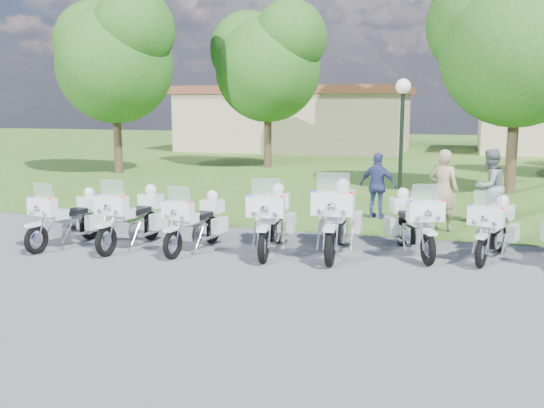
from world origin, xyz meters
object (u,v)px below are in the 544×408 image
(motorcycle_3, at_px, (272,219))
(bystander_c, at_px, (378,186))
(motorcycle_2, at_px, (196,222))
(motorcycle_6, at_px, (494,228))
(motorcycle_5, at_px, (413,223))
(bystander_a, at_px, (443,190))
(motorcycle_0, at_px, (68,218))
(motorcycle_4, at_px, (338,218))
(bystander_b, at_px, (489,187))
(lamp_post, at_px, (402,109))
(motorcycle_1, at_px, (133,217))

(motorcycle_3, xyz_separation_m, bystander_c, (1.60, 4.29, 0.19))
(motorcycle_2, bearing_deg, motorcycle_6, -161.91)
(motorcycle_2, bearing_deg, motorcycle_5, -159.39)
(motorcycle_6, xyz_separation_m, bystander_a, (-1.05, 2.43, 0.38))
(motorcycle_0, xyz_separation_m, bystander_c, (5.96, 5.06, 0.27))
(bystander_a, bearing_deg, motorcycle_6, 130.30)
(motorcycle_4, xyz_separation_m, bystander_b, (3.06, 4.09, 0.22))
(motorcycle_2, relative_size, motorcycle_4, 0.81)
(motorcycle_2, xyz_separation_m, bystander_a, (4.85, 3.53, 0.38))
(bystander_a, bearing_deg, motorcycle_0, 44.40)
(motorcycle_2, bearing_deg, motorcycle_3, -160.38)
(motorcycle_2, bearing_deg, bystander_b, -134.28)
(motorcycle_2, distance_m, lamp_post, 8.04)
(motorcycle_4, distance_m, bystander_c, 4.07)
(motorcycle_1, bearing_deg, bystander_b, -142.54)
(motorcycle_1, bearing_deg, motorcycle_0, 16.62)
(motorcycle_5, height_order, motorcycle_6, motorcycle_5)
(lamp_post, height_order, bystander_b, lamp_post)
(motorcycle_5, height_order, bystander_c, bystander_c)
(motorcycle_5, distance_m, lamp_post, 6.32)
(motorcycle_3, xyz_separation_m, motorcycle_4, (1.32, 0.24, 0.06))
(motorcycle_0, xyz_separation_m, motorcycle_5, (7.15, 1.44, 0.04))
(motorcycle_4, relative_size, motorcycle_5, 1.21)
(motorcycle_6, relative_size, bystander_c, 1.20)
(bystander_c, bearing_deg, motorcycle_0, 54.77)
(motorcycle_2, distance_m, motorcycle_4, 2.93)
(lamp_post, height_order, bystander_a, lamp_post)
(motorcycle_2, xyz_separation_m, motorcycle_6, (5.90, 1.09, 0.00))
(motorcycle_3, distance_m, lamp_post, 7.17)
(motorcycle_0, xyz_separation_m, motorcycle_4, (5.68, 1.01, 0.13))
(motorcycle_3, relative_size, motorcycle_5, 1.12)
(motorcycle_4, bearing_deg, bystander_b, -130.68)
(motorcycle_1, distance_m, bystander_c, 6.60)
(motorcycle_4, relative_size, bystander_a, 1.34)
(bystander_c, bearing_deg, motorcycle_4, 100.49)
(lamp_post, xyz_separation_m, bystander_b, (2.41, -2.21, -1.90))
(motorcycle_0, distance_m, lamp_post, 9.93)
(motorcycle_4, height_order, motorcycle_5, motorcycle_4)
(motorcycle_3, xyz_separation_m, bystander_a, (3.30, 3.19, 0.30))
(motorcycle_5, bearing_deg, motorcycle_0, -10.95)
(bystander_a, distance_m, bystander_b, 1.57)
(motorcycle_0, relative_size, bystander_c, 1.22)
(lamp_post, bearing_deg, bystander_b, -42.45)
(motorcycle_2, xyz_separation_m, bystander_c, (3.16, 4.62, 0.27))
(bystander_a, bearing_deg, motorcycle_1, 47.35)
(motorcycle_1, xyz_separation_m, motorcycle_4, (4.29, 0.70, 0.09))
(motorcycle_5, distance_m, bystander_a, 2.60)
(motorcycle_5, xyz_separation_m, bystander_b, (1.60, 3.66, 0.31))
(motorcycle_4, height_order, lamp_post, lamp_post)
(motorcycle_5, relative_size, bystander_c, 1.24)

